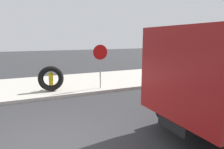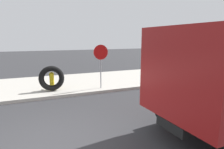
# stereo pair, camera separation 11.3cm
# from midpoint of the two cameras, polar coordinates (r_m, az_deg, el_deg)

# --- Properties ---
(ground_plane) EXTENTS (80.00, 80.00, 0.00)m
(ground_plane) POSITION_cam_midpoint_polar(r_m,az_deg,el_deg) (5.39, -19.07, -20.16)
(ground_plane) COLOR #2D2D30
(sidewalk_curb) EXTENTS (36.00, 5.00, 0.15)m
(sidewalk_curb) POSITION_cam_midpoint_polar(r_m,az_deg,el_deg) (11.46, -21.64, -3.31)
(sidewalk_curb) COLOR #ADA89E
(sidewalk_curb) RESTS_ON ground
(fire_hydrant) EXTENTS (0.25, 0.58, 0.90)m
(fire_hydrant) POSITION_cam_midpoint_polar(r_m,az_deg,el_deg) (10.04, -18.08, -1.73)
(fire_hydrant) COLOR yellow
(fire_hydrant) RESTS_ON sidewalk_curb
(loose_tire) EXTENTS (1.24, 0.51, 1.25)m
(loose_tire) POSITION_cam_midpoint_polar(r_m,az_deg,el_deg) (9.83, -18.13, -1.13)
(loose_tire) COLOR black
(loose_tire) RESTS_ON sidewalk_curb
(stop_sign) EXTENTS (0.76, 0.08, 2.25)m
(stop_sign) POSITION_cam_midpoint_polar(r_m,az_deg,el_deg) (9.75, -3.89, 4.88)
(stop_sign) COLOR gray
(stop_sign) RESTS_ON sidewalk_curb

